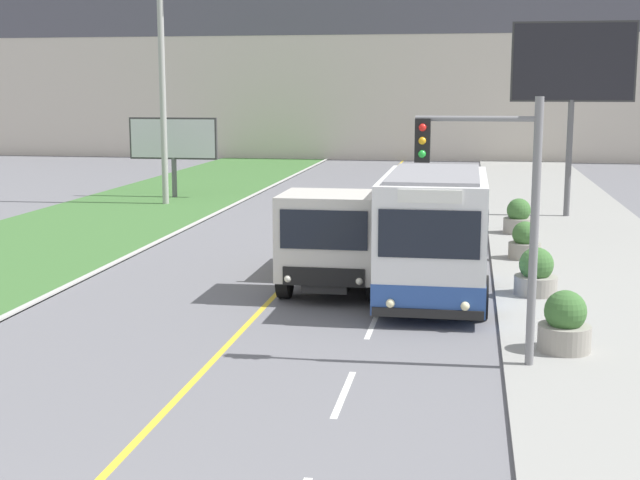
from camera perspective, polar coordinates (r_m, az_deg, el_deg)
The scene contains 10 objects.
city_bus at distance 21.85m, azimuth 7.29°, elevation 0.21°, with size 2.62×5.60×3.18m.
dump_truck at distance 22.86m, azimuth 1.01°, elevation -0.02°, with size 2.56×6.11×2.62m.
utility_pole_far at distance 40.59m, azimuth -10.06°, elevation 9.75°, with size 1.80×0.28×10.55m.
traffic_light_mast at distance 16.56m, azimuth 11.18°, elevation 2.78°, with size 2.28×0.32×5.03m.
billboard_large at distance 37.09m, azimuth 15.89°, elevation 10.46°, with size 4.80×0.24×7.78m.
billboard_small at distance 43.14m, azimuth -9.37°, elevation 6.29°, with size 4.29×0.24×3.82m.
planter_round_near at distance 18.16m, azimuth 15.40°, elevation -5.23°, with size 1.03×1.03×1.21m.
planter_round_second at distance 22.87m, azimuth 13.66°, elevation -2.13°, with size 1.07×1.07×1.20m.
planter_round_third at distance 27.66m, azimuth 12.97°, elevation -0.14°, with size 0.97×0.97×1.14m.
planter_round_far at distance 32.46m, azimuth 12.59°, elevation 1.39°, with size 1.06×1.06×1.25m.
Camera 1 is at (4.77, -6.68, 5.17)m, focal length 50.00 mm.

